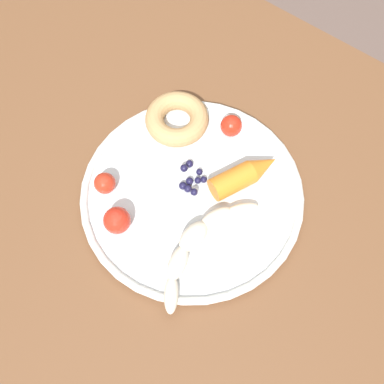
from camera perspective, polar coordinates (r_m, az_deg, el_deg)
ground_plane at (r=1.32m, az=-1.21°, el=-11.55°), size 6.00×6.00×0.00m
dining_table at (r=0.74m, az=-2.13°, el=-0.04°), size 1.13×0.80×0.70m
plate at (r=0.63m, az=0.00°, el=-0.11°), size 0.34×0.34×0.02m
banana at (r=0.59m, az=0.99°, el=-6.72°), size 0.07×0.21×0.03m
carrot_orange at (r=0.63m, az=7.22°, el=2.37°), size 0.08×0.12×0.04m
donut at (r=0.68m, az=-2.07°, el=9.93°), size 0.13×0.13×0.03m
blueberry_pile at (r=0.63m, az=-0.20°, el=1.76°), size 0.05×0.05×0.02m
tomato_near at (r=0.63m, az=-11.78°, el=1.20°), size 0.03×0.03×0.03m
tomato_mid at (r=0.60m, az=-10.20°, el=-3.77°), size 0.04×0.04×0.04m
tomato_far at (r=0.67m, az=5.36°, el=8.98°), size 0.03×0.03×0.03m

